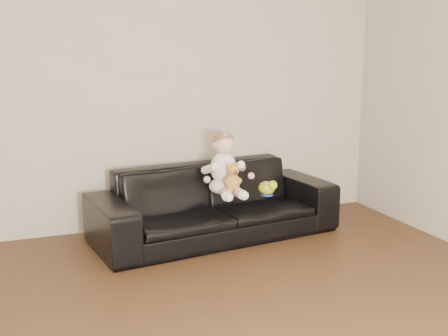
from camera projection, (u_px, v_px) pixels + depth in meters
name	position (u px, v px, depth m)	size (l,w,h in m)	color
wall_back	(112.00, 82.00, 4.75)	(5.00, 5.00, 0.00)	#BBB19D
sofa	(215.00, 202.00, 4.76)	(2.06, 0.80, 0.60)	black
baby	(225.00, 168.00, 4.60)	(0.36, 0.44, 0.51)	white
teddy_bear	(233.00, 178.00, 4.47)	(0.13, 0.13, 0.23)	#B38633
toy_green	(267.00, 188.00, 4.63)	(0.13, 0.16, 0.11)	#B0C417
toy_rattle	(266.00, 190.00, 4.63)	(0.07, 0.07, 0.07)	#CD5D18
toy_blue_disc	(267.00, 195.00, 4.61)	(0.10, 0.10, 0.01)	#1B2BDC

